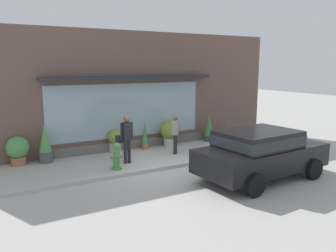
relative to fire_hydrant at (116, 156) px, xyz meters
The scene contains 14 objects.
ground_plane 1.79m from the fire_hydrant, 19.65° to the right, with size 60.00×60.00×0.00m, color #B2AFA8.
curb_strip 1.85m from the fire_hydrant, 25.62° to the right, with size 14.00×0.24×0.12m, color #B2B2AD.
storefront 3.61m from the fire_hydrant, 57.90° to the left, with size 14.00×0.81×4.79m.
fire_hydrant is the anchor object (origin of this frame).
pedestrian_with_handbag 0.91m from the fire_hydrant, 40.40° to the left, with size 0.63×0.23×1.70m.
pedestrian_passerby 2.88m from the fire_hydrant, 15.60° to the left, with size 0.34×0.37×1.55m.
parked_car_black 4.62m from the fire_hydrant, 42.19° to the right, with size 4.25×2.25×1.52m.
potted_plant_low_front 2.37m from the fire_hydrant, 70.17° to the left, with size 0.59×0.59×0.91m.
potted_plant_corner_tall 6.52m from the fire_hydrant, 16.07° to the left, with size 0.27×0.27×0.79m.
potted_plant_by_entrance 2.88m from the fire_hydrant, 44.85° to the left, with size 0.28×0.28×1.22m.
potted_plant_trailing_edge 2.78m from the fire_hydrant, 133.09° to the left, with size 0.48×0.48×1.41m.
potted_plant_doorstep 5.62m from the fire_hydrant, 20.55° to the left, with size 0.47×0.47×1.26m.
potted_plant_window_left 3.74m from the fire_hydrant, 31.62° to the left, with size 0.82×0.82×1.12m.
potted_plant_window_center 3.54m from the fire_hydrant, 141.92° to the left, with size 0.78×0.78×1.01m.
Camera 1 is at (-5.61, -9.81, 3.44)m, focal length 36.55 mm.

